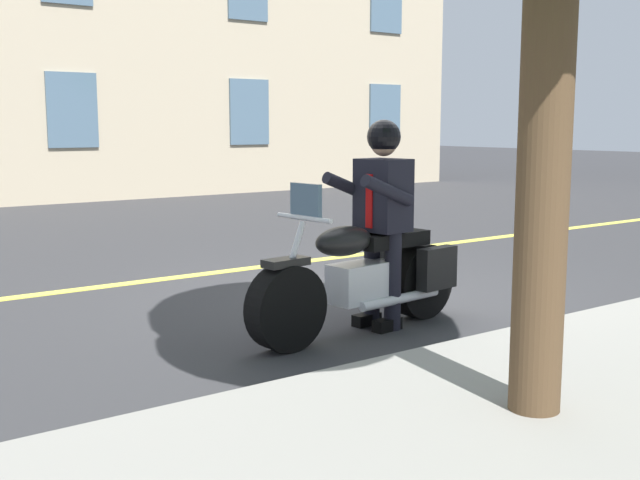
% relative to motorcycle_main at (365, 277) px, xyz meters
% --- Properties ---
extents(ground_plane, '(80.00, 80.00, 0.00)m').
position_rel_motorcycle_main_xyz_m(ground_plane, '(-0.65, -1.00, -0.45)').
color(ground_plane, '#333335').
extents(lane_center_stripe, '(60.00, 0.16, 0.01)m').
position_rel_motorcycle_main_xyz_m(lane_center_stripe, '(-0.65, -3.00, -0.45)').
color(lane_center_stripe, '#E5DB4C').
rests_on(lane_center_stripe, ground_plane).
extents(motorcycle_main, '(2.22, 0.74, 1.26)m').
position_rel_motorcycle_main_xyz_m(motorcycle_main, '(0.00, 0.00, 0.00)').
color(motorcycle_main, black).
rests_on(motorcycle_main, ground_plane).
extents(rider_main, '(0.66, 0.60, 1.74)m').
position_rel_motorcycle_main_xyz_m(rider_main, '(-0.19, -0.02, 0.58)').
color(rider_main, black).
rests_on(rider_main, ground_plane).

